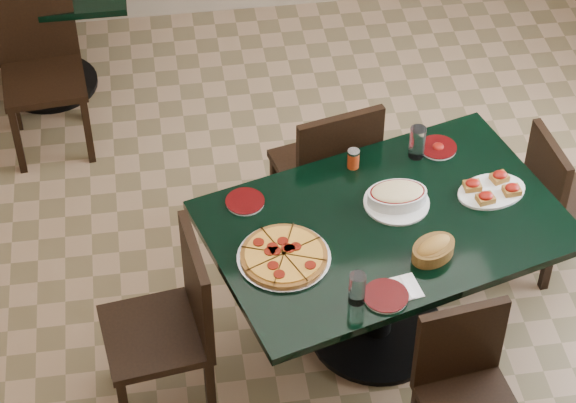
{
  "coord_description": "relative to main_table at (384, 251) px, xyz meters",
  "views": [
    {
      "loc": [
        -0.55,
        -3.52,
        4.2
      ],
      "look_at": [
        -0.04,
        0.0,
        0.83
      ],
      "focal_mm": 70.0,
      "sensor_mm": 36.0,
      "label": 1
    }
  ],
  "objects": [
    {
      "name": "floor",
      "position": [
        -0.38,
        0.11,
        -0.57
      ],
      "size": [
        5.5,
        5.5,
        0.0
      ],
      "primitive_type": "plane",
      "color": "#907253",
      "rests_on": "ground"
    },
    {
      "name": "main_table",
      "position": [
        0.0,
        0.0,
        0.0
      ],
      "size": [
        1.75,
        1.37,
        0.75
      ],
      "rotation": [
        0.0,
        0.0,
        0.28
      ],
      "color": "black",
      "rests_on": "floor"
    },
    {
      "name": "back_table",
      "position": [
        -1.58,
        2.2,
        -0.04
      ],
      "size": [
        1.04,
        0.76,
        0.75
      ],
      "rotation": [
        0.0,
        0.0,
        -0.0
      ],
      "color": "black",
      "rests_on": "floor"
    },
    {
      "name": "chair_far",
      "position": [
        -0.13,
        0.64,
        -0.05
      ],
      "size": [
        0.52,
        0.52,
        0.93
      ],
      "rotation": [
        0.0,
        0.0,
        3.37
      ],
      "color": "black",
      "rests_on": "floor"
    },
    {
      "name": "chair_near",
      "position": [
        0.2,
        -0.7,
        -0.11
      ],
      "size": [
        0.44,
        0.44,
        0.83
      ],
      "rotation": [
        0.0,
        0.0,
        0.14
      ],
      "color": "black",
      "rests_on": "floor"
    },
    {
      "name": "chair_right",
      "position": [
        0.95,
        0.34,
        -0.12
      ],
      "size": [
        0.42,
        0.42,
        0.82
      ],
      "rotation": [
        0.0,
        0.0,
        1.68
      ],
      "color": "black",
      "rests_on": "floor"
    },
    {
      "name": "chair_left",
      "position": [
        -0.96,
        -0.23,
        -0.04
      ],
      "size": [
        0.5,
        0.5,
        0.94
      ],
      "rotation": [
        0.0,
        0.0,
        -1.43
      ],
      "color": "black",
      "rests_on": "floor"
    },
    {
      "name": "back_chair_near",
      "position": [
        -1.56,
        1.73,
        -0.03
      ],
      "size": [
        0.48,
        0.48,
        0.95
      ],
      "rotation": [
        0.0,
        0.0,
        0.09
      ],
      "color": "black",
      "rests_on": "floor"
    },
    {
      "name": "pepperoni_pizza",
      "position": [
        -0.48,
        -0.16,
        0.2
      ],
      "size": [
        0.4,
        0.4,
        0.04
      ],
      "rotation": [
        0.0,
        0.0,
        0.42
      ],
      "color": "silver",
      "rests_on": "main_table"
    },
    {
      "name": "lasagna_casserole",
      "position": [
        0.07,
        0.11,
        0.23
      ],
      "size": [
        0.3,
        0.3,
        0.09
      ],
      "rotation": [
        0.0,
        0.0,
        -0.01
      ],
      "color": "silver",
      "rests_on": "main_table"
    },
    {
      "name": "bread_basket",
      "position": [
        0.15,
        -0.23,
        0.22
      ],
      "size": [
        0.25,
        0.23,
        0.09
      ],
      "rotation": [
        0.0,
        0.0,
        0.54
      ],
      "color": "brown",
      "rests_on": "main_table"
    },
    {
      "name": "bruschetta_platter",
      "position": [
        0.51,
        0.12,
        0.21
      ],
      "size": [
        0.36,
        0.29,
        0.05
      ],
      "rotation": [
        0.0,
        0.0,
        0.22
      ],
      "color": "silver",
      "rests_on": "main_table"
    },
    {
      "name": "side_plate_near",
      "position": [
        -0.09,
        -0.43,
        0.19
      ],
      "size": [
        0.19,
        0.19,
        0.02
      ],
      "rotation": [
        0.0,
        0.0,
        0.37
      ],
      "color": "silver",
      "rests_on": "main_table"
    },
    {
      "name": "side_plate_far_r",
      "position": [
        0.34,
        0.45,
        0.19
      ],
      "size": [
        0.18,
        0.18,
        0.03
      ],
      "rotation": [
        0.0,
        0.0,
        0.09
      ],
      "color": "silver",
      "rests_on": "main_table"
    },
    {
      "name": "side_plate_far_l",
      "position": [
        -0.6,
        0.21,
        0.19
      ],
      "size": [
        0.18,
        0.18,
        0.02
      ],
      "rotation": [
        0.0,
        0.0,
        0.53
      ],
      "color": "silver",
      "rests_on": "main_table"
    },
    {
      "name": "napkin_setting",
      "position": [
        -0.01,
        -0.39,
        0.18
      ],
      "size": [
        0.16,
        0.16,
        0.01
      ],
      "rotation": [
        0.0,
        0.0,
        0.17
      ],
      "color": "white",
      "rests_on": "main_table"
    },
    {
      "name": "water_glass_a",
      "position": [
        0.23,
        0.42,
        0.26
      ],
      "size": [
        0.08,
        0.08,
        0.16
      ],
      "primitive_type": "cylinder",
      "color": "silver",
      "rests_on": "main_table"
    },
    {
      "name": "water_glass_b",
      "position": [
        -0.22,
        -0.43,
        0.26
      ],
      "size": [
        0.07,
        0.07,
        0.15
      ],
      "primitive_type": "cylinder",
      "color": "silver",
      "rests_on": "main_table"
    },
    {
      "name": "pepper_shaker",
      "position": [
        -0.08,
        0.38,
        0.23
      ],
      "size": [
        0.06,
        0.06,
        0.1
      ],
      "color": "#B83A13",
      "rests_on": "main_table"
    }
  ]
}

